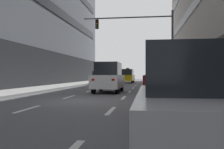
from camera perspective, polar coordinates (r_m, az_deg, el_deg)
name	(u,v)px	position (r m, az deg, el deg)	size (l,w,h in m)	color
ground_plane	(88,101)	(12.08, -5.60, -6.08)	(120.00, 120.00, 0.00)	#515156
lane_stripe_l1_s3	(28,109)	(9.80, -18.75, -7.48)	(0.16, 2.00, 0.01)	silver
lane_stripe_l1_s4	(69,97)	(14.42, -9.77, -5.08)	(0.16, 2.00, 0.01)	silver
lane_stripe_l1_s5	(89,91)	(19.23, -5.24, -3.81)	(0.16, 2.00, 0.01)	silver
lane_stripe_l1_s6	(101,88)	(24.12, -2.54, -3.04)	(0.16, 2.00, 0.01)	silver
lane_stripe_l1_s7	(109,85)	(29.04, -0.76, -2.52)	(0.16, 2.00, 0.01)	silver
lane_stripe_l1_s8	(114,84)	(33.99, 0.51, -2.16)	(0.16, 2.00, 0.01)	silver
lane_stripe_l1_s9	(118,83)	(38.95, 1.45, -1.88)	(0.16, 2.00, 0.01)	silver
lane_stripe_l1_s10	(121,82)	(43.92, 2.18, -1.67)	(0.16, 2.00, 0.01)	silver
lane_stripe_l2_s3	(111,111)	(8.87, -0.29, -8.27)	(0.16, 2.00, 0.01)	silver
lane_stripe_l2_s4	(124,98)	(13.80, 2.67, -5.31)	(0.16, 2.00, 0.01)	silver
lane_stripe_l2_s5	(130,92)	(18.77, 4.06, -3.90)	(0.16, 2.00, 0.01)	silver
lane_stripe_l2_s6	(133,88)	(23.75, 4.86, -3.08)	(0.16, 2.00, 0.01)	silver
lane_stripe_l2_s7	(135,86)	(28.74, 5.39, -2.55)	(0.16, 2.00, 0.01)	silver
lane_stripe_l2_s8	(137,84)	(33.73, 5.76, -2.17)	(0.16, 2.00, 0.01)	silver
lane_stripe_l2_s9	(138,83)	(38.73, 6.03, -1.89)	(0.16, 2.00, 0.01)	silver
lane_stripe_l2_s10	(139,82)	(43.72, 6.24, -1.68)	(0.16, 2.00, 0.01)	silver
taxi_driving_0	(100,78)	(32.41, -2.75, -0.78)	(2.12, 4.65, 1.90)	black
car_driving_1	(109,77)	(17.99, -0.79, -0.67)	(1.90, 4.46, 2.15)	black
taxi_driving_2	(128,76)	(37.94, 3.59, -0.36)	(1.99, 4.40, 2.27)	black
car_parked_0	(197,102)	(4.25, 18.96, -5.98)	(1.91, 4.53, 1.70)	black
car_parked_1	(166,79)	(10.68, 12.24, -1.08)	(1.89, 4.49, 2.17)	black
car_parked_2	(158,78)	(17.22, 10.58, -0.82)	(1.80, 4.30, 2.08)	black
car_parked_3	(156,77)	(22.31, 9.96, -0.50)	(2.00, 4.55, 2.18)	black
traffic_signal_0	(146,35)	(22.57, 7.78, 8.83)	(8.01, 0.35, 6.77)	#4C4C51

